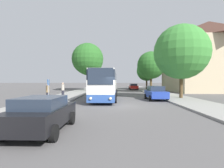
{
  "coord_description": "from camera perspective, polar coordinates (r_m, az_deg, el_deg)",
  "views": [
    {
      "loc": [
        -0.58,
        -15.14,
        2.2
      ],
      "look_at": [
        -0.87,
        14.29,
        1.62
      ],
      "focal_mm": 28.0,
      "sensor_mm": 36.0,
      "label": 1
    }
  ],
  "objects": [
    {
      "name": "sidewalk_left",
      "position": [
        16.58,
        -22.36,
        -6.31
      ],
      "size": [
        4.0,
        120.0,
        0.15
      ],
      "primitive_type": "cube",
      "color": "gray",
      "rests_on": "ground_plane"
    },
    {
      "name": "parked_car_right_far",
      "position": [
        42.38,
        7.01,
        -0.81
      ],
      "size": [
        2.04,
        4.46,
        1.45
      ],
      "rotation": [
        0.0,
        0.0,
        3.14
      ],
      "color": "red",
      "rests_on": "ground_plane"
    },
    {
      "name": "pedestrian_waiting_far",
      "position": [
        21.85,
        -15.75,
        -1.87
      ],
      "size": [
        0.36,
        0.36,
        1.82
      ],
      "rotation": [
        0.0,
        0.0,
        4.95
      ],
      "color": "#23232D",
      "rests_on": "sidewalk_left"
    },
    {
      "name": "tree_left_near",
      "position": [
        36.17,
        -7.96,
        8.09
      ],
      "size": [
        6.4,
        6.4,
        9.65
      ],
      "color": "#47331E",
      "rests_on": "sidewalk_left"
    },
    {
      "name": "ground_plane",
      "position": [
        15.31,
        2.75,
        -7.13
      ],
      "size": [
        300.0,
        300.0,
        0.0
      ],
      "primitive_type": "plane",
      "color": "#565454",
      "rests_on": "ground"
    },
    {
      "name": "building_right_background",
      "position": [
        40.75,
        28.99,
        7.88
      ],
      "size": [
        15.1,
        13.75,
        14.17
      ],
      "color": "#C6B28E",
      "rests_on": "ground_plane"
    },
    {
      "name": "pedestrian_waiting_near",
      "position": [
        19.52,
        -20.25,
        -2.42
      ],
      "size": [
        0.36,
        0.36,
        1.71
      ],
      "rotation": [
        0.0,
        0.0,
        4.77
      ],
      "color": "#23232D",
      "rests_on": "sidewalk_left"
    },
    {
      "name": "bus_middle",
      "position": [
        35.77,
        -1.23,
        0.37
      ],
      "size": [
        3.06,
        10.73,
        3.22
      ],
      "rotation": [
        0.0,
        0.0,
        0.03
      ],
      "color": "#238942",
      "rests_on": "ground_plane"
    },
    {
      "name": "parked_car_left_curb",
      "position": [
        8.17,
        -21.81,
        -8.86
      ],
      "size": [
        2.15,
        4.1,
        1.51
      ],
      "rotation": [
        0.0,
        0.0,
        -0.02
      ],
      "color": "black",
      "rests_on": "ground_plane"
    },
    {
      "name": "bus_front",
      "position": [
        20.44,
        -2.21,
        -0.07
      ],
      "size": [
        2.95,
        11.25,
        3.31
      ],
      "rotation": [
        0.0,
        0.0,
        -0.03
      ],
      "color": "#2D519E",
      "rests_on": "ground_plane"
    },
    {
      "name": "tree_right_far",
      "position": [
        33.33,
        12.63,
        6.0
      ],
      "size": [
        5.11,
        5.11,
        7.46
      ],
      "color": "#513D23",
      "rests_on": "sidewalk_right"
    },
    {
      "name": "sidewalk_right",
      "position": [
        17.07,
        27.09,
        -6.14
      ],
      "size": [
        4.0,
        120.0,
        0.15
      ],
      "primitive_type": "cube",
      "color": "gray",
      "rests_on": "ground_plane"
    },
    {
      "name": "bus_rear",
      "position": [
        51.23,
        -0.94,
        0.77
      ],
      "size": [
        3.0,
        11.92,
        3.51
      ],
      "rotation": [
        0.0,
        0.0,
        -0.04
      ],
      "color": "silver",
      "rests_on": "ground_plane"
    },
    {
      "name": "parked_car_right_near",
      "position": [
        20.43,
        14.08,
        -2.79
      ],
      "size": [
        2.04,
        4.14,
        1.58
      ],
      "rotation": [
        0.0,
        0.0,
        3.15
      ],
      "color": "#233D9E",
      "rests_on": "ground_plane"
    },
    {
      "name": "tree_right_near",
      "position": [
        44.02,
        11.27,
        4.22
      ],
      "size": [
        4.95,
        4.95,
        6.92
      ],
      "color": "brown",
      "rests_on": "sidewalk_right"
    },
    {
      "name": "bus_stop_sign",
      "position": [
        18.5,
        -20.03,
        -0.99
      ],
      "size": [
        0.08,
        0.45,
        2.22
      ],
      "color": "gray",
      "rests_on": "sidewalk_left"
    },
    {
      "name": "tree_left_far",
      "position": [
        40.75,
        -7.7,
        7.48
      ],
      "size": [
        6.65,
        6.65,
        9.89
      ],
      "color": "brown",
      "rests_on": "sidewalk_left"
    },
    {
      "name": "tree_right_mid",
      "position": [
        22.53,
        21.7,
        9.66
      ],
      "size": [
        6.44,
        6.44,
        8.65
      ],
      "color": "#513D23",
      "rests_on": "sidewalk_right"
    }
  ]
}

